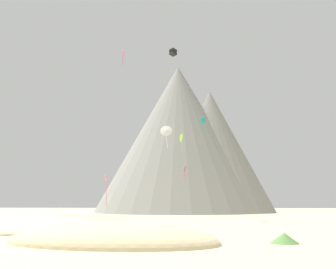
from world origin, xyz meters
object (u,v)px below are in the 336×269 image
Objects in this scene: bush_mid_center at (284,238)px; bush_scatter_east at (76,235)px; kite_rainbow_low at (106,179)px; kite_lime_mid at (182,138)px; bush_near_left at (32,236)px; kite_pink_high at (123,55)px; kite_black_high at (173,52)px; kite_magenta_low at (185,171)px; kite_white_mid at (166,131)px; kite_teal_mid at (203,120)px; rock_massif at (185,143)px.

bush_scatter_east is at bearing 174.96° from bush_mid_center.
kite_rainbow_low is 27.45m from kite_lime_mid.
bush_near_left is 54.79m from kite_pink_high.
kite_magenta_low is at bearing 130.74° from kite_black_high.
kite_white_mid is 0.86× the size of kite_teal_mid.
kite_pink_high reaches higher than kite_rainbow_low.
kite_magenta_low is (8.51, 56.20, 10.52)m from bush_near_left.
kite_rainbow_low is 28.30m from kite_magenta_low.
kite_black_high is (7.72, 34.70, 32.16)m from bush_near_left.
kite_pink_high is at bearing -104.06° from rock_massif.
bush_mid_center is 89.53m from rock_massif.
kite_teal_mid is at bearing 117.20° from kite_black_high.
kite_lime_mid reaches higher than bush_near_left.
rock_massif is at bearing 86.69° from kite_white_mid.
kite_pink_high is 2.23× the size of kite_black_high.
kite_white_mid is at bearing 79.62° from bush_scatter_east.
kite_magenta_low is at bearing -54.69° from kite_rainbow_low.
kite_lime_mid is at bearing 84.85° from kite_white_mid.
kite_white_mid is (0.85, -60.23, -9.06)m from rock_massif.
kite_lime_mid reaches higher than kite_white_mid.
bush_scatter_east is 0.50× the size of kite_lime_mid.
bush_mid_center is 59.52m from kite_pink_high.
kite_teal_mid is at bearing 74.78° from kite_white_mid.
kite_rainbow_low reaches higher than bush_mid_center.
kite_magenta_low is at bearing 84.40° from bush_scatter_east.
kite_pink_high reaches higher than bush_mid_center.
kite_teal_mid is at bearing 76.32° from bush_near_left.
kite_magenta_low is (12.83, 14.63, -24.92)m from kite_pink_high.
kite_teal_mid is (6.59, -30.96, 0.05)m from rock_massif.
kite_pink_high is 0.84× the size of kite_lime_mid.
bush_near_left is at bearing 146.25° from kite_lime_mid.
kite_pink_high is 23.95m from kite_lime_mid.
bush_scatter_east is 1.33× the size of kite_black_high.
kite_white_mid reaches higher than bush_mid_center.
kite_lime_mid is (8.02, 52.92, 18.34)m from bush_near_left.
rock_massif is 32.88m from kite_lime_mid.
kite_rainbow_low reaches higher than bush_near_left.
kite_white_mid is at bearing -56.72° from kite_pink_high.
bush_near_left is at bearing -86.70° from kite_pink_high.
bush_mid_center is (15.96, -1.41, 0.11)m from bush_scatter_east.
kite_lime_mid is at bearing 101.76° from bush_mid_center.
bush_scatter_east is 0.57× the size of kite_white_mid.
kite_white_mid is 0.91× the size of kite_magenta_low.
kite_lime_mid is at bearing 47.22° from kite_magenta_low.
kite_teal_mid is (17.58, 12.92, -12.44)m from kite_pink_high.
rock_massif is 57.76m from kite_rainbow_low.
kite_black_high is at bearing 82.18° from bush_scatter_east.
bush_mid_center is 0.47× the size of kite_lime_mid.
kite_magenta_low is (1.84, -29.26, -12.43)m from rock_massif.
rock_massif is 60.91m from kite_white_mid.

